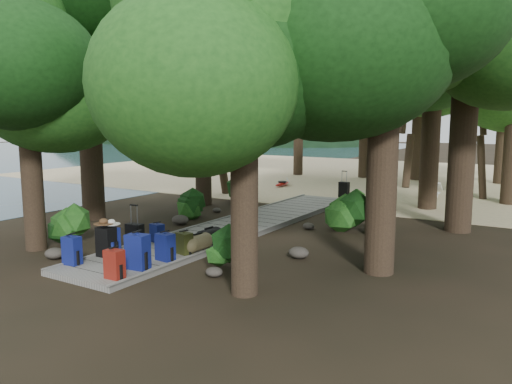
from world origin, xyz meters
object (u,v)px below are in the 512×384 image
Objects in this scene: backpack_left_c at (111,240)px; lone_suitcase_on_sand at (344,190)px; backpack_left_d at (157,232)px; duffel_right_khaki at (198,243)px; backpack_right_b at (138,250)px; backpack_right_d at (184,242)px; backpack_right_a at (114,263)px; backpack_right_c at (165,245)px; kayak at (282,183)px; duffel_right_black at (209,236)px; backpack_left_a at (72,249)px; backpack_left_b at (106,240)px; suitcase_on_boardwalk at (135,237)px; sun_lounger at (430,191)px.

backpack_left_c is 11.33m from lone_suitcase_on_sand.
duffel_right_khaki is at bearing 6.36° from backpack_left_d.
backpack_right_b reaches higher than backpack_right_d.
backpack_right_a reaches higher than backpack_left_d.
backpack_right_c is 0.22× the size of kayak.
lone_suitcase_on_sand is at bearing 95.18° from duffel_right_khaki.
duffel_right_khaki is (0.17, 1.77, -0.21)m from backpack_right_b.
duffel_right_khaki is at bearing -75.56° from duffel_right_black.
backpack_left_a is at bearing -86.19° from kayak.
duffel_right_khaki is 0.65m from duffel_right_black.
backpack_left_b is 2.06m from duffel_right_khaki.
backpack_left_c is at bearing -134.06° from duffel_right_khaki.
backpack_left_c is 1.48m from backpack_left_d.
backpack_left_b is at bearing -154.94° from backpack_right_c.
backpack_right_a reaches higher than backpack_right_d.
backpack_right_d is at bearing 43.29° from backpack_left_c.
backpack_right_b is at bearing -92.21° from duffel_right_khaki.
suitcase_on_boardwalk is at bearing 79.53° from backpack_left_b.
backpack_left_b is at bearing -127.71° from backpack_right_d.
backpack_left_b is 1.28× the size of duffel_right_khaki.
suitcase_on_boardwalk is 12.91m from sun_lounger.
backpack_left_c reaches higher than duffel_right_khaki.
backpack_left_a is at bearing -115.60° from duffel_right_black.
backpack_left_c is 13.29m from kayak.
backpack_left_c is 1.13× the size of backpack_right_a.
backpack_right_a is at bearing -32.61° from backpack_left_c.
backpack_left_d is at bearing 143.94° from backpack_right_c.
backpack_right_c is (1.46, 1.28, -0.01)m from backpack_left_a.
sun_lounger is at bearing 66.69° from suitcase_on_boardwalk.
backpack_left_a is at bearing 170.91° from backpack_right_a.
backpack_right_c is at bearing 36.47° from backpack_left_a.
lone_suitcase_on_sand is 0.34× the size of sun_lounger.
backpack_left_d is at bearing 114.95° from backpack_right_a.
backpack_right_c is 1.04× the size of suitcase_on_boardwalk.
backpack_right_c reaches higher than backpack_right_d.
backpack_right_b reaches higher than backpack_left_b.
sun_lounger is (2.82, 10.93, 0.01)m from duffel_right_black.
backpack_right_a is at bearing -90.98° from backpack_right_b.
lone_suitcase_on_sand is at bearing 83.91° from backpack_right_b.
backpack_left_d is 1.35m from duffel_right_black.
backpack_left_d is at bearing -158.59° from duffel_right_black.
duffel_right_khaki is 0.94× the size of duffel_right_black.
duffel_right_black is 11.74m from kayak.
backpack_right_d is at bearing 38.92° from backpack_left_b.
backpack_right_b is at bearing -79.74° from backpack_right_d.
backpack_left_c is 1.08× the size of backpack_right_c.
duffel_right_black is (1.41, 2.91, -0.14)m from backpack_left_a.
backpack_right_a is at bearing -37.42° from backpack_left_b.
backpack_left_a is at bearing -114.87° from backpack_right_d.
backpack_left_b reaches higher than backpack_left_a.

